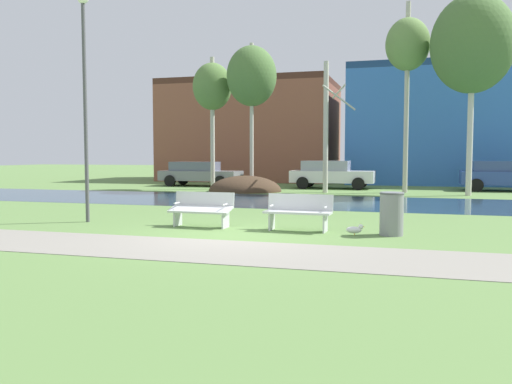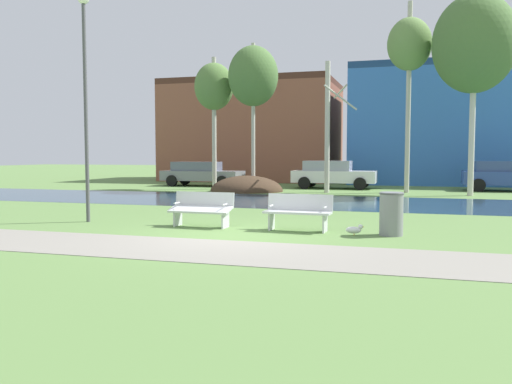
{
  "view_description": "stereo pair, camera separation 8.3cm",
  "coord_description": "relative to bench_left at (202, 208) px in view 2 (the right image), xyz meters",
  "views": [
    {
      "loc": [
        3.82,
        -11.09,
        1.83
      ],
      "look_at": [
        -0.02,
        1.97,
        0.86
      ],
      "focal_mm": 37.26,
      "sensor_mm": 36.0,
      "label": 1
    },
    {
      "loc": [
        3.9,
        -11.07,
        1.83
      ],
      "look_at": [
        -0.02,
        1.97,
        0.86
      ],
      "focal_mm": 37.26,
      "sensor_mm": 36.0,
      "label": 2
    }
  ],
  "objects": [
    {
      "name": "bench_right",
      "position": [
        2.48,
        0.0,
        0.0
      ],
      "size": [
        1.62,
        0.61,
        0.87
      ],
      "color": "silver",
      "rests_on": "ground"
    },
    {
      "name": "building_brick_low",
      "position": [
        -5.89,
        24.01,
        2.97
      ],
      "size": [
        11.49,
        8.01,
        6.88
      ],
      "color": "brown",
      "rests_on": "ground"
    },
    {
      "name": "streetlamp",
      "position": [
        -3.33,
        0.03,
        3.52
      ],
      "size": [
        0.32,
        0.32,
        6.1
      ],
      "color": "#4C4C51",
      "rests_on": "ground"
    },
    {
      "name": "soil_mound",
      "position": [
        -2.82,
        12.56,
        -0.47
      ],
      "size": [
        3.62,
        3.27,
        1.55
      ],
      "primitive_type": "ellipsoid",
      "color": "#423021",
      "rests_on": "ground"
    },
    {
      "name": "parked_hatch_third_blue",
      "position": [
        9.38,
        16.33,
        0.31
      ],
      "size": [
        4.08,
        2.03,
        1.49
      ],
      "color": "#2D4793",
      "rests_on": "ground"
    },
    {
      "name": "seagull",
      "position": [
        3.85,
        -0.33,
        -0.34
      ],
      "size": [
        0.42,
        0.16,
        0.25
      ],
      "color": "white",
      "rests_on": "ground"
    },
    {
      "name": "paved_path_strip",
      "position": [
        1.24,
        -3.04,
        -0.47
      ],
      "size": [
        60.0,
        2.36,
        0.01
      ],
      "primitive_type": "cube",
      "color": "gray",
      "rests_on": "ground"
    },
    {
      "name": "river_band",
      "position": [
        1.24,
        7.78,
        -0.47
      ],
      "size": [
        80.0,
        6.17,
        0.01
      ],
      "primitive_type": "cube",
      "color": "#284256",
      "rests_on": "ground"
    },
    {
      "name": "parked_van_nearest_grey",
      "position": [
        -6.69,
        16.02,
        0.27
      ],
      "size": [
        4.62,
        2.02,
        1.39
      ],
      "color": "slate",
      "rests_on": "ground"
    },
    {
      "name": "birch_center",
      "position": [
        4.77,
        13.86,
        6.39
      ],
      "size": [
        2.05,
        2.05,
        8.93
      ],
      "color": "#BCB7A8",
      "rests_on": "ground"
    },
    {
      "name": "bench_left",
      "position": [
        0.0,
        0.0,
        0.0
      ],
      "size": [
        1.62,
        0.61,
        0.87
      ],
      "color": "silver",
      "rests_on": "ground"
    },
    {
      "name": "birch_far_left",
      "position": [
        -4.93,
        13.63,
        4.79
      ],
      "size": [
        2.02,
        2.02,
        6.83
      ],
      "color": "#BCB7A8",
      "rests_on": "ground"
    },
    {
      "name": "parked_sedan_second_white",
      "position": [
        0.91,
        15.96,
        0.31
      ],
      "size": [
        4.39,
        1.98,
        1.48
      ],
      "color": "silver",
      "rests_on": "ground"
    },
    {
      "name": "building_blue_store",
      "position": [
        8.79,
        23.67,
        3.15
      ],
      "size": [
        15.13,
        8.57,
        7.25
      ],
      "color": "#3870C6",
      "rests_on": "ground"
    },
    {
      "name": "birch_center_left",
      "position": [
        1.15,
        12.81,
        2.72
      ],
      "size": [
        1.53,
        2.35,
        6.19
      ],
      "color": "beige",
      "rests_on": "ground"
    },
    {
      "name": "birch_center_right",
      "position": [
        7.49,
        12.75,
        6.12
      ],
      "size": [
        3.56,
        3.56,
        8.75
      ],
      "color": "beige",
      "rests_on": "ground"
    },
    {
      "name": "trash_bin",
      "position": [
        4.64,
        -0.1,
        0.03
      ],
      "size": [
        0.55,
        0.55,
        0.98
      ],
      "color": "gray",
      "rests_on": "ground"
    },
    {
      "name": "birch_left",
      "position": [
        -2.59,
        12.92,
        5.17
      ],
      "size": [
        2.46,
        2.46,
        7.26
      ],
      "color": "#BCB7A8",
      "rests_on": "ground"
    },
    {
      "name": "ground_plane",
      "position": [
        1.24,
        8.72,
        -0.47
      ],
      "size": [
        120.0,
        120.0,
        0.0
      ],
      "primitive_type": "plane",
      "color": "#5B7F42"
    }
  ]
}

